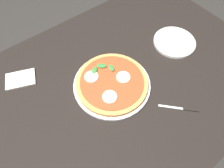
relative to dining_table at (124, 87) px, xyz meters
name	(u,v)px	position (x,y,z in m)	size (l,w,h in m)	color
ground_plane	(120,130)	(0.00, 0.00, -0.67)	(6.00, 6.00, 0.00)	#2D2B28
dining_table	(124,87)	(0.00, 0.00, 0.00)	(1.35, 0.99, 0.78)	black
serving_tray	(112,84)	(-0.08, 0.00, 0.11)	(0.34, 0.34, 0.01)	silver
pizza	(112,82)	(-0.08, 0.00, 0.13)	(0.32, 0.32, 0.03)	tan
plate_white	(174,42)	(0.33, 0.01, 0.11)	(0.21, 0.21, 0.01)	white
napkin	(21,79)	(-0.39, 0.28, 0.11)	(0.13, 0.09, 0.01)	white
knife	(184,109)	(0.09, -0.28, 0.11)	(0.12, 0.13, 0.01)	black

